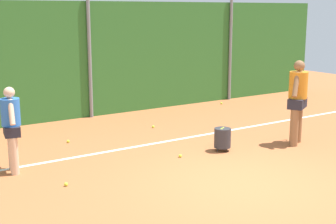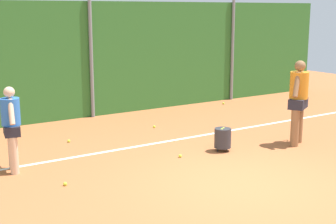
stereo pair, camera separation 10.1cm
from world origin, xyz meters
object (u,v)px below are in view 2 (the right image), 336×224
object	(u,v)px
tennis_ball_0	(223,103)
tennis_ball_1	(69,141)
tennis_ball_6	(180,156)
tennis_ball_3	(154,127)
player_foreground_near	(298,98)
tennis_ball_4	(65,184)
player_midcourt	(11,125)
ball_hopper	(223,138)

from	to	relation	value
tennis_ball_0	tennis_ball_1	size ratio (longest dim) A/B	1.00
tennis_ball_1	tennis_ball_6	size ratio (longest dim) A/B	1.00
tennis_ball_1	tennis_ball_3	xyz separation A→B (m)	(2.37, 0.14, 0.00)
player_foreground_near	tennis_ball_6	bearing A→B (deg)	138.82
tennis_ball_3	tennis_ball_6	bearing A→B (deg)	-109.36
tennis_ball_4	player_foreground_near	bearing A→B (deg)	-3.13
tennis_ball_0	player_midcourt	bearing A→B (deg)	-158.16
tennis_ball_0	tennis_ball_1	bearing A→B (deg)	-164.33
tennis_ball_1	tennis_ball_0	bearing A→B (deg)	15.67
tennis_ball_3	player_midcourt	bearing A→B (deg)	-159.44
player_foreground_near	tennis_ball_1	world-z (taller)	player_foreground_near
player_foreground_near	tennis_ball_1	xyz separation A→B (m)	(-4.28, 2.91, -1.03)
tennis_ball_1	tennis_ball_6	distance (m)	2.77
tennis_ball_3	player_foreground_near	bearing A→B (deg)	-57.94
tennis_ball_4	tennis_ball_6	bearing A→B (deg)	6.20
ball_hopper	tennis_ball_0	xyz separation A→B (m)	(3.35, 4.09, -0.26)
player_foreground_near	tennis_ball_0	xyz separation A→B (m)	(1.60, 4.56, -1.03)
tennis_ball_6	player_midcourt	bearing A→B (deg)	162.55
tennis_ball_1	ball_hopper	bearing A→B (deg)	-43.93
tennis_ball_3	tennis_ball_6	size ratio (longest dim) A/B	1.00
ball_hopper	tennis_ball_6	xyz separation A→B (m)	(-1.03, 0.11, -0.26)
player_foreground_near	tennis_ball_0	bearing A→B (deg)	41.13
player_midcourt	tennis_ball_1	distance (m)	2.28
ball_hopper	tennis_ball_1	size ratio (longest dim) A/B	7.78
tennis_ball_6	tennis_ball_4	bearing A→B (deg)	-173.80
player_midcourt	tennis_ball_1	xyz separation A→B (m)	(1.61, 1.35, -0.87)
tennis_ball_0	tennis_ball_4	bearing A→B (deg)	-148.55
player_midcourt	tennis_ball_6	size ratio (longest dim) A/B	24.42
player_midcourt	tennis_ball_6	world-z (taller)	player_midcourt
player_midcourt	player_foreground_near	bearing A→B (deg)	-94.50
tennis_ball_4	ball_hopper	bearing A→B (deg)	2.78
tennis_ball_0	tennis_ball_6	size ratio (longest dim) A/B	1.00
player_midcourt	tennis_ball_6	xyz separation A→B (m)	(3.12, -0.98, -0.87)
ball_hopper	tennis_ball_4	size ratio (longest dim) A/B	7.78
player_midcourt	tennis_ball_1	world-z (taller)	player_midcourt
ball_hopper	tennis_ball_6	size ratio (longest dim) A/B	7.78
player_foreground_near	ball_hopper	size ratio (longest dim) A/B	3.69
tennis_ball_6	tennis_ball_3	bearing A→B (deg)	70.64
player_midcourt	tennis_ball_0	size ratio (longest dim) A/B	24.42
ball_hopper	tennis_ball_1	world-z (taller)	ball_hopper
tennis_ball_3	tennis_ball_6	xyz separation A→B (m)	(-0.87, -2.47, 0.00)
tennis_ball_1	tennis_ball_3	bearing A→B (deg)	3.40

